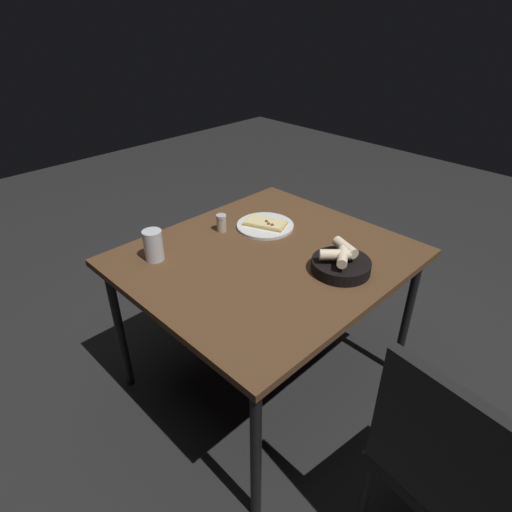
# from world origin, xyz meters

# --- Properties ---
(ground) EXTENTS (8.00, 8.00, 0.00)m
(ground) POSITION_xyz_m (0.00, 0.00, 0.00)
(ground) COLOR black
(dining_table) EXTENTS (1.16, 1.03, 0.74)m
(dining_table) POSITION_xyz_m (0.00, 0.00, 0.69)
(dining_table) COLOR #543720
(dining_table) RESTS_ON ground
(pizza_plate) EXTENTS (0.28, 0.28, 0.04)m
(pizza_plate) POSITION_xyz_m (-0.18, -0.19, 0.75)
(pizza_plate) COLOR white
(pizza_plate) RESTS_ON dining_table
(bread_basket) EXTENTS (0.24, 0.24, 0.11)m
(bread_basket) POSITION_xyz_m (-0.12, 0.30, 0.78)
(bread_basket) COLOR black
(bread_basket) RESTS_ON dining_table
(beer_glass) EXTENTS (0.08, 0.08, 0.13)m
(beer_glass) POSITION_xyz_m (0.36, -0.31, 0.80)
(beer_glass) COLOR silver
(beer_glass) RESTS_ON dining_table
(pepper_shaker) EXTENTS (0.05, 0.05, 0.08)m
(pepper_shaker) POSITION_xyz_m (-0.01, -0.31, 0.78)
(pepper_shaker) COLOR #BFB299
(pepper_shaker) RESTS_ON dining_table
(chair_near) EXTENTS (0.49, 0.49, 0.91)m
(chair_near) POSITION_xyz_m (0.21, 0.97, 0.52)
(chair_near) COLOR black
(chair_near) RESTS_ON ground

